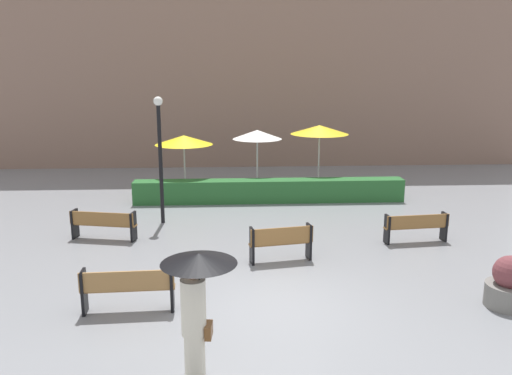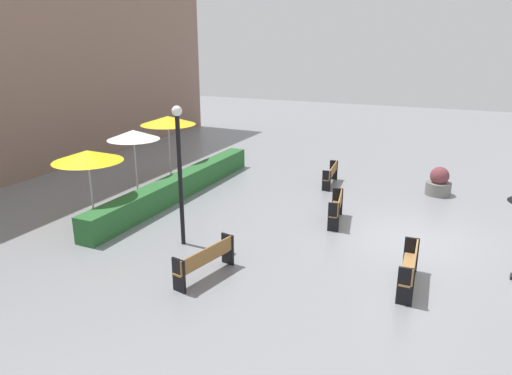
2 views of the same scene
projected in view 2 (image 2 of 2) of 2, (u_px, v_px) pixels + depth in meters
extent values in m
plane|color=gray|center=(412.00, 240.00, 13.58)|extent=(60.00, 60.00, 0.00)
cube|color=olive|center=(204.00, 261.00, 11.35)|extent=(1.90, 0.65, 0.04)
cube|color=olive|center=(209.00, 255.00, 11.20)|extent=(1.85, 0.43, 0.38)
cube|color=black|center=(179.00, 276.00, 10.66)|extent=(0.13, 0.37, 0.83)
cube|color=black|center=(228.00, 249.00, 12.02)|extent=(0.13, 0.37, 0.83)
cube|color=olive|center=(330.00, 175.00, 18.68)|extent=(1.82, 0.41, 0.04)
cube|color=olive|center=(333.00, 170.00, 18.58)|extent=(1.80, 0.22, 0.36)
cube|color=black|center=(326.00, 181.00, 17.92)|extent=(0.09, 0.33, 0.81)
cube|color=black|center=(334.00, 170.00, 19.45)|extent=(0.09, 0.33, 0.81)
cube|color=#9E7242|center=(407.00, 268.00, 10.88)|extent=(1.85, 0.34, 0.04)
cube|color=#9E7242|center=(415.00, 261.00, 10.76)|extent=(1.84, 0.12, 0.40)
cube|color=black|center=(405.00, 286.00, 10.12)|extent=(0.08, 0.35, 0.90)
cube|color=black|center=(411.00, 254.00, 11.64)|extent=(0.08, 0.35, 0.90)
cube|color=olive|center=(335.00, 209.00, 14.77)|extent=(1.62, 0.53, 0.04)
cube|color=olive|center=(340.00, 202.00, 14.67)|extent=(1.59, 0.32, 0.43)
cube|color=black|center=(334.00, 217.00, 14.08)|extent=(0.12, 0.35, 0.91)
cube|color=black|center=(337.00, 201.00, 15.46)|extent=(0.12, 0.35, 0.91)
cylinder|color=slate|center=(438.00, 188.00, 17.55)|extent=(0.92, 0.92, 0.48)
sphere|color=brown|center=(440.00, 176.00, 17.40)|extent=(0.69, 0.69, 0.69)
cylinder|color=black|center=(180.00, 182.00, 12.79)|extent=(0.12, 0.12, 3.68)
sphere|color=white|center=(177.00, 111.00, 12.21)|extent=(0.28, 0.28, 0.28)
cylinder|color=silver|center=(91.00, 188.00, 14.82)|extent=(0.06, 0.06, 2.13)
cone|color=yellow|center=(87.00, 156.00, 14.50)|extent=(2.18, 2.18, 0.35)
cylinder|color=silver|center=(136.00, 165.00, 17.40)|extent=(0.06, 0.06, 2.27)
cone|color=white|center=(133.00, 135.00, 17.06)|extent=(1.92, 1.92, 0.35)
cylinder|color=silver|center=(170.00, 149.00, 19.58)|extent=(0.06, 0.06, 2.42)
cone|color=yellow|center=(168.00, 120.00, 19.21)|extent=(2.27, 2.27, 0.35)
cube|color=#28602D|center=(179.00, 186.00, 17.28)|extent=(9.80, 0.70, 0.82)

